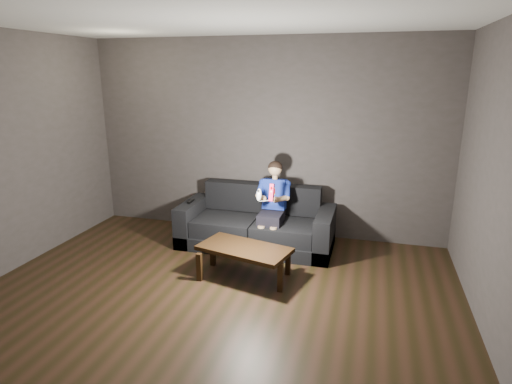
% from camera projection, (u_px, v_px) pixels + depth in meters
% --- Properties ---
extents(floor, '(5.00, 5.00, 0.00)m').
position_uv_depth(floor, '(195.00, 323.00, 3.94)').
color(floor, black).
rests_on(floor, ground).
extents(back_wall, '(5.00, 0.04, 2.70)m').
position_uv_depth(back_wall, '(264.00, 138.00, 5.89)').
color(back_wall, '#3E3A36').
rests_on(back_wall, ground).
extents(ceiling, '(5.00, 5.00, 0.02)m').
position_uv_depth(ceiling, '(182.00, 8.00, 3.21)').
color(ceiling, silver).
rests_on(ceiling, back_wall).
extents(sofa, '(2.00, 0.86, 0.77)m').
position_uv_depth(sofa, '(257.00, 227.00, 5.66)').
color(sofa, black).
rests_on(sofa, floor).
extents(child, '(0.44, 0.54, 1.07)m').
position_uv_depth(child, '(273.00, 199.00, 5.44)').
color(child, black).
rests_on(child, sofa).
extents(wii_remote_red, '(0.06, 0.08, 0.21)m').
position_uv_depth(wii_remote_red, '(272.00, 192.00, 4.98)').
color(wii_remote_red, '#F1204F').
rests_on(wii_remote_red, child).
extents(nunchuk_white, '(0.06, 0.10, 0.16)m').
position_uv_depth(nunchuk_white, '(259.00, 195.00, 5.03)').
color(nunchuk_white, silver).
rests_on(nunchuk_white, child).
extents(wii_remote_black, '(0.04, 0.16, 0.03)m').
position_uv_depth(wii_remote_black, '(191.00, 201.00, 5.74)').
color(wii_remote_black, black).
rests_on(wii_remote_black, sofa).
extents(coffee_table, '(1.10, 0.73, 0.37)m').
position_uv_depth(coffee_table, '(244.00, 251.00, 4.74)').
color(coffee_table, black).
rests_on(coffee_table, floor).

